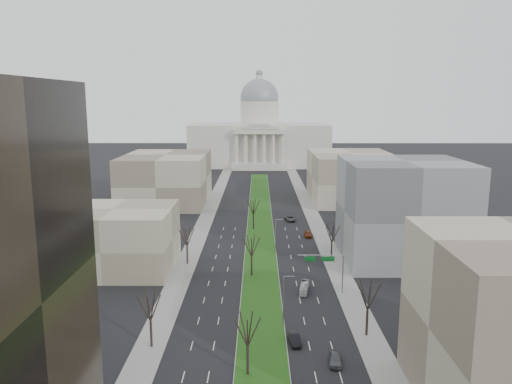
{
  "coord_description": "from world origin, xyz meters",
  "views": [
    {
      "loc": [
        -0.53,
        -24.06,
        38.09
      ],
      "look_at": [
        -1.19,
        111.84,
        12.84
      ],
      "focal_mm": 35.0,
      "sensor_mm": 36.0,
      "label": 1
    }
  ],
  "objects_px": {
    "car_black": "(294,339)",
    "car_grey_far": "(290,218)",
    "car_red": "(308,234)",
    "box_van": "(304,288)",
    "car_grey_near": "(335,359)"
  },
  "relations": [
    {
      "from": "car_black",
      "to": "box_van",
      "type": "bearing_deg",
      "value": 74.87
    },
    {
      "from": "car_grey_far",
      "to": "box_van",
      "type": "bearing_deg",
      "value": -99.44
    },
    {
      "from": "car_grey_near",
      "to": "car_grey_far",
      "type": "distance_m",
      "value": 87.38
    },
    {
      "from": "car_red",
      "to": "car_grey_far",
      "type": "height_order",
      "value": "car_grey_far"
    },
    {
      "from": "car_black",
      "to": "car_grey_far",
      "type": "height_order",
      "value": "car_grey_far"
    },
    {
      "from": "car_grey_near",
      "to": "car_red",
      "type": "distance_m",
      "value": 68.79
    },
    {
      "from": "car_grey_near",
      "to": "box_van",
      "type": "bearing_deg",
      "value": 100.39
    },
    {
      "from": "car_red",
      "to": "box_van",
      "type": "relative_size",
      "value": 0.77
    },
    {
      "from": "car_black",
      "to": "car_grey_far",
      "type": "bearing_deg",
      "value": 81.03
    },
    {
      "from": "car_grey_near",
      "to": "car_black",
      "type": "distance_m",
      "value": 8.3
    },
    {
      "from": "car_black",
      "to": "car_grey_near",
      "type": "bearing_deg",
      "value": -53.75
    },
    {
      "from": "car_red",
      "to": "car_grey_far",
      "type": "xyz_separation_m",
      "value": [
        -3.93,
        18.64,
        0.07
      ]
    },
    {
      "from": "car_red",
      "to": "box_van",
      "type": "distance_m",
      "value": 41.29
    },
    {
      "from": "car_grey_near",
      "to": "car_red",
      "type": "relative_size",
      "value": 0.93
    },
    {
      "from": "car_grey_near",
      "to": "car_red",
      "type": "bearing_deg",
      "value": 93.87
    }
  ]
}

